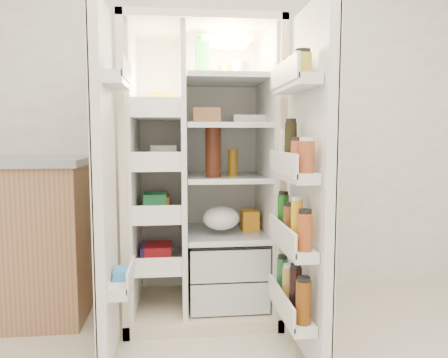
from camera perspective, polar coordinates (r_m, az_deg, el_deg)
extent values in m
cube|color=white|center=(3.07, -0.80, 9.77)|extent=(4.00, 0.02, 2.70)
cube|color=beige|center=(2.99, -3.46, 1.23)|extent=(0.92, 0.04, 1.80)
cube|color=beige|center=(2.67, -12.56, 0.57)|extent=(0.04, 0.70, 1.80)
cube|color=beige|center=(2.72, 6.19, 0.76)|extent=(0.04, 0.70, 1.80)
cube|color=beige|center=(2.73, -3.21, 19.41)|extent=(0.92, 0.70, 0.04)
cube|color=beige|center=(2.87, -3.00, -16.70)|extent=(0.92, 0.70, 0.08)
cube|color=white|center=(2.96, -3.43, 1.57)|extent=(0.84, 0.02, 1.68)
cube|color=white|center=(2.67, -11.93, 1.00)|extent=(0.02, 0.62, 1.68)
cube|color=white|center=(2.71, 5.58, 1.18)|extent=(0.02, 0.62, 1.68)
cube|color=white|center=(2.66, -5.47, 1.08)|extent=(0.03, 0.62, 1.68)
cube|color=silver|center=(2.81, 0.26, -14.01)|extent=(0.47, 0.52, 0.19)
cube|color=silver|center=(2.75, 0.26, -10.09)|extent=(0.47, 0.52, 0.19)
cube|color=#FFD18C|center=(2.78, 0.10, 17.91)|extent=(0.30, 0.30, 0.02)
cube|color=white|center=(2.76, -8.63, -10.82)|extent=(0.28, 0.58, 0.02)
cube|color=white|center=(2.69, -8.73, -4.69)|extent=(0.28, 0.58, 0.02)
cube|color=white|center=(2.66, -8.82, 1.68)|extent=(0.28, 0.58, 0.02)
cube|color=white|center=(2.65, -8.93, 8.16)|extent=(0.28, 0.58, 0.02)
cube|color=silver|center=(2.73, 0.21, -7.25)|extent=(0.49, 0.58, 0.01)
cube|color=silver|center=(2.68, 0.22, 0.28)|extent=(0.49, 0.58, 0.01)
cube|color=silver|center=(2.67, 0.22, 7.14)|extent=(0.49, 0.58, 0.02)
cube|color=silver|center=(2.69, 0.22, 13.12)|extent=(0.49, 0.58, 0.02)
cube|color=red|center=(2.75, -8.65, -9.62)|extent=(0.16, 0.20, 0.10)
cube|color=#2A9D56|center=(2.68, -8.75, -3.22)|extent=(0.14, 0.18, 0.12)
cube|color=white|center=(2.65, -8.84, 2.65)|extent=(0.20, 0.22, 0.07)
cube|color=yellow|center=(2.66, -8.95, 9.89)|extent=(0.15, 0.16, 0.14)
cube|color=#5E36A2|center=(2.75, -8.65, -9.72)|extent=(0.18, 0.20, 0.09)
cube|color=orange|center=(2.68, -8.75, -3.43)|extent=(0.14, 0.18, 0.10)
cube|color=white|center=(2.65, -8.85, 3.19)|extent=(0.16, 0.16, 0.12)
sphere|color=orange|center=(2.75, -2.24, -15.84)|extent=(0.07, 0.07, 0.07)
sphere|color=orange|center=(2.79, -0.38, -15.47)|extent=(0.07, 0.07, 0.07)
sphere|color=orange|center=(2.76, 1.85, -15.68)|extent=(0.07, 0.07, 0.07)
sphere|color=orange|center=(2.88, -1.42, -14.79)|extent=(0.07, 0.07, 0.07)
sphere|color=orange|center=(2.87, 0.68, -14.85)|extent=(0.07, 0.07, 0.07)
ellipsoid|color=#376722|center=(2.76, 0.21, -9.67)|extent=(0.26, 0.24, 0.11)
cylinder|color=#411A0E|center=(2.58, -1.48, 3.58)|extent=(0.10, 0.10, 0.30)
cylinder|color=brown|center=(2.62, 1.18, 2.20)|extent=(0.06, 0.06, 0.17)
cube|color=green|center=(2.69, -2.94, 15.91)|extent=(0.08, 0.08, 0.25)
cylinder|color=silver|center=(2.64, 2.38, 14.41)|extent=(0.10, 0.10, 0.09)
cylinder|color=olive|center=(2.80, 0.07, 14.02)|extent=(0.08, 0.08, 0.10)
cube|color=white|center=(2.69, 3.77, 7.92)|extent=(0.24, 0.10, 0.06)
cube|color=#9B663E|center=(2.59, -2.35, 8.44)|extent=(0.16, 0.09, 0.10)
ellipsoid|color=white|center=(2.64, -0.39, -5.95)|extent=(0.23, 0.21, 0.14)
cube|color=#FF9E1A|center=(2.79, 3.49, -5.50)|extent=(0.11, 0.13, 0.13)
cube|color=white|center=(2.14, -15.74, -0.78)|extent=(0.05, 0.40, 1.72)
cube|color=beige|center=(2.14, -16.40, -0.79)|extent=(0.01, 0.40, 1.72)
cube|color=white|center=(2.24, -13.57, -13.58)|extent=(0.09, 0.32, 0.06)
cube|color=white|center=(2.13, -14.21, 12.71)|extent=(0.09, 0.32, 0.06)
cube|color=#338CCC|center=(2.23, -13.58, -12.85)|extent=(0.07, 0.12, 0.10)
cube|color=white|center=(2.12, 11.51, -0.73)|extent=(0.05, 0.58, 1.72)
cube|color=beige|center=(2.13, 12.15, -0.72)|extent=(0.01, 0.58, 1.72)
cube|color=white|center=(2.26, 9.03, -17.10)|extent=(0.11, 0.50, 0.05)
cube|color=white|center=(2.15, 9.17, -8.72)|extent=(0.11, 0.50, 0.05)
cube|color=white|center=(2.09, 9.32, 0.60)|extent=(0.11, 0.50, 0.05)
cube|color=white|center=(2.10, 9.52, 12.37)|extent=(0.11, 0.50, 0.05)
cylinder|color=#6A330B|center=(2.04, 10.63, -15.97)|extent=(0.07, 0.07, 0.20)
cylinder|color=black|center=(2.15, 9.59, -14.48)|extent=(0.06, 0.06, 0.22)
cylinder|color=#B48D3C|center=(2.27, 8.66, -13.85)|extent=(0.06, 0.06, 0.18)
cylinder|color=#20612D|center=(2.39, 7.84, -12.72)|extent=(0.06, 0.06, 0.19)
cylinder|color=#A3431B|center=(1.94, 10.81, -7.02)|extent=(0.07, 0.07, 0.17)
cylinder|color=gold|center=(2.06, 9.75, -5.69)|extent=(0.06, 0.06, 0.21)
cylinder|color=brown|center=(2.19, 8.79, -5.67)|extent=(0.07, 0.07, 0.16)
cylinder|color=#185B14|center=(2.30, 7.96, -4.56)|extent=(0.06, 0.06, 0.20)
cylinder|color=#954020|center=(1.89, 11.00, 2.91)|extent=(0.07, 0.07, 0.14)
cylinder|color=#AA482B|center=(2.02, 9.90, 3.10)|extent=(0.07, 0.07, 0.14)
cylinder|color=black|center=(2.14, 8.95, 4.47)|extent=(0.06, 0.06, 0.23)
cylinder|color=#F2E0C7|center=(2.27, 8.08, 3.92)|extent=(0.06, 0.06, 0.18)
cylinder|color=#AF982B|center=(2.00, 10.53, 14.88)|extent=(0.08, 0.08, 0.10)
cylinder|color=#A04C1D|center=(2.20, 8.82, 14.02)|extent=(0.08, 0.08, 0.10)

